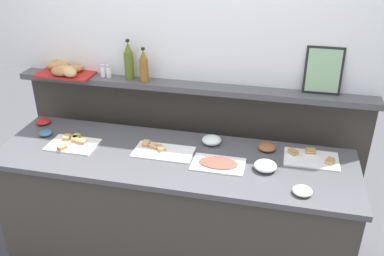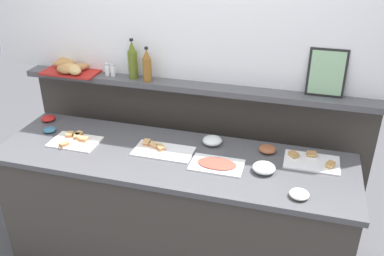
{
  "view_description": "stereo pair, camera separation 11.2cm",
  "coord_description": "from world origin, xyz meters",
  "px_view_note": "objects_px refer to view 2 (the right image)",
  "views": [
    {
      "loc": [
        0.6,
        -2.09,
        2.22
      ],
      "look_at": [
        0.1,
        0.1,
        1.05
      ],
      "focal_mm": 38.86,
      "sensor_mm": 36.0,
      "label": 1
    },
    {
      "loc": [
        0.71,
        -2.06,
        2.22
      ],
      "look_at": [
        0.1,
        0.1,
        1.05
      ],
      "focal_mm": 38.86,
      "sensor_mm": 36.0,
      "label": 2
    }
  ],
  "objects_px": {
    "salt_shaker": "(107,69)",
    "pepper_shaker": "(113,70)",
    "condiment_bowl_dark": "(268,149)",
    "vinegar_bottle_amber": "(147,66)",
    "sandwich_platter_side": "(162,150)",
    "sandwich_platter_front": "(75,140)",
    "framed_picture": "(327,73)",
    "condiment_bowl_cream": "(48,118)",
    "glass_bowl_large": "(212,141)",
    "glass_bowl_medium": "(264,168)",
    "condiment_bowl_teal": "(50,130)",
    "condiment_bowl_red": "(299,194)",
    "bread_basket": "(70,67)",
    "cold_cuts_platter": "(217,164)",
    "sandwich_platter_rear": "(312,161)",
    "olive_oil_bottle": "(133,61)"
  },
  "relations": [
    {
      "from": "salt_shaker",
      "to": "pepper_shaker",
      "type": "relative_size",
      "value": 1.0
    },
    {
      "from": "condiment_bowl_dark",
      "to": "vinegar_bottle_amber",
      "type": "bearing_deg",
      "value": 166.85
    },
    {
      "from": "pepper_shaker",
      "to": "sandwich_platter_side",
      "type": "bearing_deg",
      "value": -39.22
    },
    {
      "from": "sandwich_platter_side",
      "to": "sandwich_platter_front",
      "type": "bearing_deg",
      "value": -176.07
    },
    {
      "from": "framed_picture",
      "to": "condiment_bowl_cream",
      "type": "bearing_deg",
      "value": -172.35
    },
    {
      "from": "glass_bowl_large",
      "to": "salt_shaker",
      "type": "xyz_separation_m",
      "value": [
        -0.82,
        0.22,
        0.33
      ]
    },
    {
      "from": "glass_bowl_medium",
      "to": "condiment_bowl_teal",
      "type": "height_order",
      "value": "glass_bowl_medium"
    },
    {
      "from": "framed_picture",
      "to": "glass_bowl_medium",
      "type": "bearing_deg",
      "value": -120.09
    },
    {
      "from": "condiment_bowl_red",
      "to": "pepper_shaker",
      "type": "height_order",
      "value": "pepper_shaker"
    },
    {
      "from": "condiment_bowl_red",
      "to": "framed_picture",
      "type": "distance_m",
      "value": 0.82
    },
    {
      "from": "condiment_bowl_cream",
      "to": "bread_basket",
      "type": "distance_m",
      "value": 0.4
    },
    {
      "from": "condiment_bowl_dark",
      "to": "vinegar_bottle_amber",
      "type": "xyz_separation_m",
      "value": [
        -0.86,
        0.2,
        0.39
      ]
    },
    {
      "from": "condiment_bowl_teal",
      "to": "condiment_bowl_dark",
      "type": "xyz_separation_m",
      "value": [
        1.46,
        0.13,
        0.0
      ]
    },
    {
      "from": "cold_cuts_platter",
      "to": "glass_bowl_medium",
      "type": "height_order",
      "value": "glass_bowl_medium"
    },
    {
      "from": "condiment_bowl_red",
      "to": "condiment_bowl_dark",
      "type": "height_order",
      "value": "condiment_bowl_dark"
    },
    {
      "from": "sandwich_platter_rear",
      "to": "condiment_bowl_red",
      "type": "height_order",
      "value": "same"
    },
    {
      "from": "condiment_bowl_dark",
      "to": "bread_basket",
      "type": "bearing_deg",
      "value": 171.66
    },
    {
      "from": "sandwich_platter_front",
      "to": "sandwich_platter_rear",
      "type": "bearing_deg",
      "value": 6.07
    },
    {
      "from": "sandwich_platter_side",
      "to": "pepper_shaker",
      "type": "xyz_separation_m",
      "value": [
        -0.49,
        0.4,
        0.34
      ]
    },
    {
      "from": "sandwich_platter_rear",
      "to": "bread_basket",
      "type": "relative_size",
      "value": 0.81
    },
    {
      "from": "condiment_bowl_dark",
      "to": "bread_basket",
      "type": "relative_size",
      "value": 0.27
    },
    {
      "from": "condiment_bowl_teal",
      "to": "pepper_shaker",
      "type": "distance_m",
      "value": 0.59
    },
    {
      "from": "sandwich_platter_rear",
      "to": "glass_bowl_medium",
      "type": "height_order",
      "value": "glass_bowl_medium"
    },
    {
      "from": "sandwich_platter_front",
      "to": "condiment_bowl_teal",
      "type": "bearing_deg",
      "value": 161.53
    },
    {
      "from": "sandwich_platter_rear",
      "to": "condiment_bowl_dark",
      "type": "height_order",
      "value": "condiment_bowl_dark"
    },
    {
      "from": "condiment_bowl_teal",
      "to": "pepper_shaker",
      "type": "bearing_deg",
      "value": 47.19
    },
    {
      "from": "sandwich_platter_front",
      "to": "bread_basket",
      "type": "bearing_deg",
      "value": 118.57
    },
    {
      "from": "bread_basket",
      "to": "salt_shaker",
      "type": "bearing_deg",
      "value": 2.64
    },
    {
      "from": "condiment_bowl_red",
      "to": "bread_basket",
      "type": "bearing_deg",
      "value": 159.1
    },
    {
      "from": "condiment_bowl_red",
      "to": "framed_picture",
      "type": "height_order",
      "value": "framed_picture"
    },
    {
      "from": "glass_bowl_large",
      "to": "bread_basket",
      "type": "xyz_separation_m",
      "value": [
        -1.1,
        0.21,
        0.32
      ]
    },
    {
      "from": "salt_shaker",
      "to": "sandwich_platter_rear",
      "type": "bearing_deg",
      "value": -11.04
    },
    {
      "from": "condiment_bowl_cream",
      "to": "salt_shaker",
      "type": "height_order",
      "value": "salt_shaker"
    },
    {
      "from": "olive_oil_bottle",
      "to": "salt_shaker",
      "type": "bearing_deg",
      "value": -179.81
    },
    {
      "from": "condiment_bowl_red",
      "to": "framed_picture",
      "type": "bearing_deg",
      "value": 83.39
    },
    {
      "from": "condiment_bowl_teal",
      "to": "condiment_bowl_dark",
      "type": "height_order",
      "value": "condiment_bowl_dark"
    },
    {
      "from": "condiment_bowl_cream",
      "to": "olive_oil_bottle",
      "type": "bearing_deg",
      "value": 19.66
    },
    {
      "from": "cold_cuts_platter",
      "to": "glass_bowl_large",
      "type": "xyz_separation_m",
      "value": [
        -0.09,
        0.25,
        0.01
      ]
    },
    {
      "from": "sandwich_platter_rear",
      "to": "bread_basket",
      "type": "distance_m",
      "value": 1.77
    },
    {
      "from": "glass_bowl_large",
      "to": "framed_picture",
      "type": "relative_size",
      "value": 0.43
    },
    {
      "from": "condiment_bowl_red",
      "to": "glass_bowl_large",
      "type": "bearing_deg",
      "value": 143.09
    },
    {
      "from": "olive_oil_bottle",
      "to": "glass_bowl_large",
      "type": "bearing_deg",
      "value": -19.88
    },
    {
      "from": "sandwich_platter_rear",
      "to": "glass_bowl_medium",
      "type": "distance_m",
      "value": 0.32
    },
    {
      "from": "sandwich_platter_side",
      "to": "condiment_bowl_teal",
      "type": "height_order",
      "value": "sandwich_platter_side"
    },
    {
      "from": "condiment_bowl_red",
      "to": "pepper_shaker",
      "type": "xyz_separation_m",
      "value": [
        -1.34,
        0.65,
        0.33
      ]
    },
    {
      "from": "pepper_shaker",
      "to": "framed_picture",
      "type": "xyz_separation_m",
      "value": [
        1.42,
        0.04,
        0.1
      ]
    },
    {
      "from": "salt_shaker",
      "to": "bread_basket",
      "type": "relative_size",
      "value": 0.22
    },
    {
      "from": "pepper_shaker",
      "to": "bread_basket",
      "type": "relative_size",
      "value": 0.22
    },
    {
      "from": "glass_bowl_medium",
      "to": "condiment_bowl_cream",
      "type": "bearing_deg",
      "value": 171.06
    },
    {
      "from": "pepper_shaker",
      "to": "bread_basket",
      "type": "height_order",
      "value": "pepper_shaker"
    }
  ]
}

